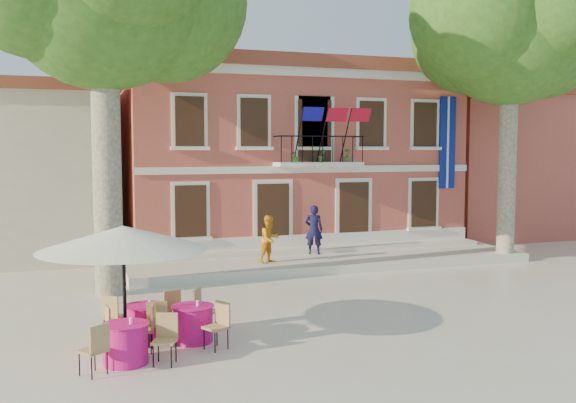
# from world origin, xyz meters

# --- Properties ---
(ground) EXTENTS (90.00, 90.00, 0.00)m
(ground) POSITION_xyz_m (0.00, 0.00, 0.00)
(ground) COLOR beige
(ground) RESTS_ON ground
(main_building) EXTENTS (13.50, 9.59, 7.50)m
(main_building) POSITION_xyz_m (2.00, 9.99, 3.78)
(main_building) COLOR #C8484C
(main_building) RESTS_ON ground
(neighbor_east) EXTENTS (9.40, 9.40, 6.40)m
(neighbor_east) POSITION_xyz_m (14.00, 11.00, 3.22)
(neighbor_east) COLOR #C8484C
(neighbor_east) RESTS_ON ground
(terrace) EXTENTS (14.00, 3.40, 0.30)m
(terrace) POSITION_xyz_m (2.00, 4.40, 0.15)
(terrace) COLOR silver
(terrace) RESTS_ON ground
(plane_tree_east) EXTENTS (5.79, 5.79, 11.38)m
(plane_tree_east) POSITION_xyz_m (8.37, 3.22, 8.41)
(plane_tree_east) COLOR #A59E84
(plane_tree_east) RESTS_ON ground
(patio_umbrella) EXTENTS (3.39, 3.39, 2.52)m
(patio_umbrella) POSITION_xyz_m (-5.52, -3.01, 2.26)
(patio_umbrella) COLOR black
(patio_umbrella) RESTS_ON ground
(pedestrian_navy) EXTENTS (0.76, 0.65, 1.76)m
(pedestrian_navy) POSITION_xyz_m (1.65, 5.08, 1.18)
(pedestrian_navy) COLOR black
(pedestrian_navy) RESTS_ON terrace
(pedestrian_orange) EXTENTS (0.95, 0.87, 1.58)m
(pedestrian_orange) POSITION_xyz_m (-0.35, 3.91, 1.09)
(pedestrian_orange) COLOR orange
(pedestrian_orange) RESTS_ON terrace
(cafe_table_0) EXTENTS (1.65, 1.87, 0.95)m
(cafe_table_0) POSITION_xyz_m (-4.14, -2.97, 0.43)
(cafe_table_0) COLOR #CC1360
(cafe_table_0) RESTS_ON ground
(cafe_table_1) EXTENTS (1.85, 1.76, 0.95)m
(cafe_table_1) POSITION_xyz_m (-5.08, -2.60, 0.43)
(cafe_table_1) COLOR #CC1360
(cafe_table_1) RESTS_ON ground
(cafe_table_2) EXTENTS (1.86, 1.72, 0.95)m
(cafe_table_2) POSITION_xyz_m (-5.59, -3.95, 0.43)
(cafe_table_2) COLOR #CC1360
(cafe_table_2) RESTS_ON ground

